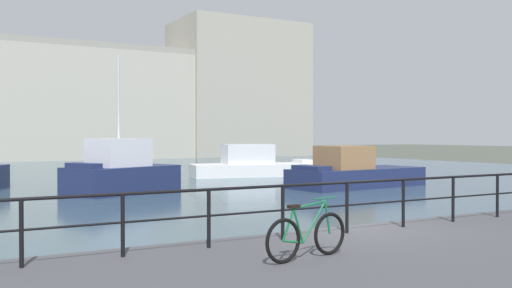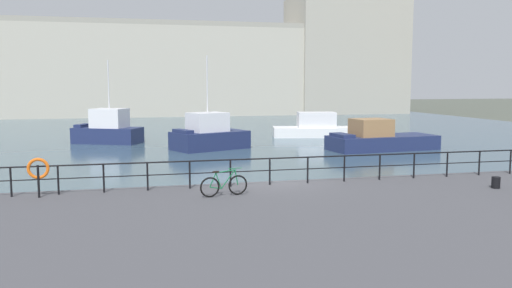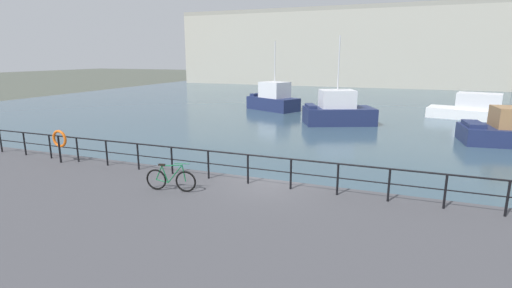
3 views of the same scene
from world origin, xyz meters
name	(u,v)px [view 1 (image 1 of 3)]	position (x,y,z in m)	size (l,w,h in m)	color
ground_plane	(346,260)	(0.00, 0.00, 0.00)	(240.00, 240.00, 0.00)	#4C5147
water_basin	(73,176)	(0.00, 30.20, 0.01)	(80.00, 60.00, 0.01)	#385160
harbor_building	(89,100)	(7.50, 58.99, 7.09)	(72.79, 11.29, 18.11)	#B2AD9E
moored_harbor_tender	(121,172)	(-0.33, 17.07, 1.02)	(5.96, 4.71, 6.70)	navy
moored_red_daysailer	(354,173)	(11.45, 13.85, 0.77)	(8.06, 3.82, 2.23)	navy
moored_blue_motorboat	(253,165)	(10.63, 23.57, 0.78)	(9.03, 4.54, 2.18)	white
quay_railing	(347,198)	(-0.56, -0.75, 1.51)	(25.16, 0.07, 1.08)	black
parked_bicycle	(307,235)	(-2.67, -2.38, 1.16)	(1.76, 0.35, 0.98)	black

